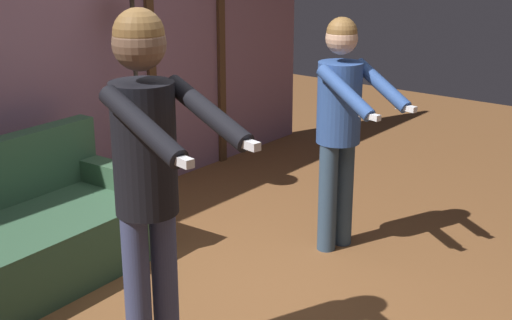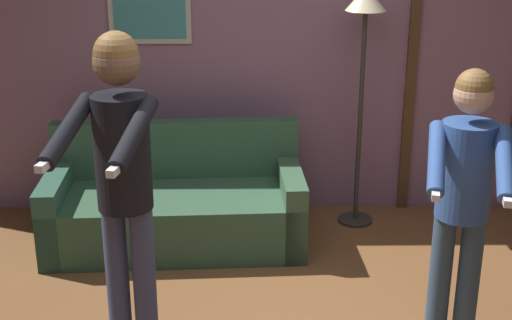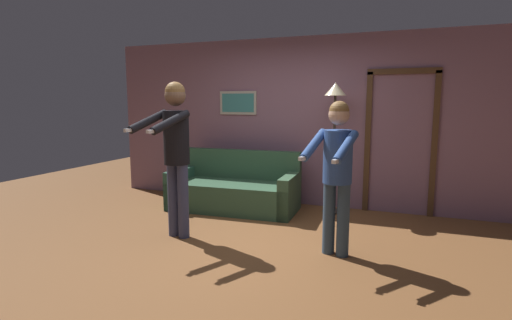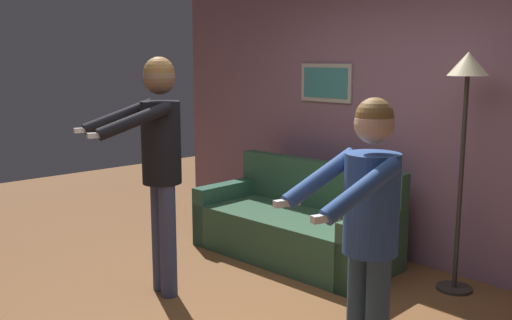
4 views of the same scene
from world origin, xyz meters
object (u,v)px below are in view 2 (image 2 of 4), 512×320
Objects in this scene: torchiere_lamp at (364,33)px; person_standing_left at (122,164)px; person_standing_right at (464,185)px; couch at (176,208)px.

torchiere_lamp is 1.02× the size of person_standing_left.
person_standing_left reaches higher than person_standing_right.
person_standing_left is at bearing -176.87° from person_standing_right.
couch is at bearing 143.26° from person_standing_right.
person_standing_left is (-0.12, -1.41, 0.87)m from couch.
person_standing_left is at bearing -94.85° from couch.
couch is at bearing 85.15° from person_standing_left.
torchiere_lamp reaches higher than couch.
person_standing_left reaches higher than couch.
person_standing_left is at bearing -131.31° from torchiere_lamp.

